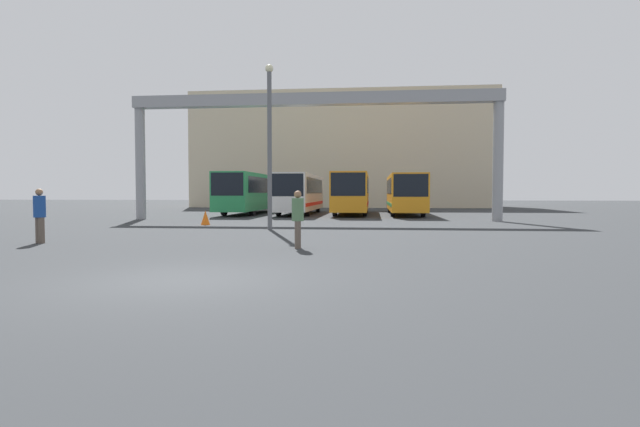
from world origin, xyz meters
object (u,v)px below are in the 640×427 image
Objects in this scene: bus_slot_3 at (405,192)px; lamp_post at (270,140)px; traffic_cone at (205,218)px; pedestrian_mid_right at (40,214)px; pedestrian_near_left at (298,218)px; bus_slot_0 at (250,191)px; bus_slot_2 at (352,191)px; bus_slot_1 at (300,192)px.

lamp_post reaches higher than bus_slot_3.
pedestrian_mid_right is at bearing -103.49° from traffic_cone.
pedestrian_near_left is (8.68, -0.59, -0.04)m from pedestrian_mid_right.
traffic_cone is at bearing -129.39° from bus_slot_3.
bus_slot_2 is at bearing -0.55° from bus_slot_0.
pedestrian_mid_right is (-5.27, -22.99, -0.79)m from bus_slot_1.
bus_slot_0 is 8.07m from bus_slot_2.
bus_slot_3 is at bearing -2.58° from bus_slot_2.
pedestrian_near_left is (7.44, -23.91, -0.87)m from bus_slot_0.
traffic_cone is 0.10× the size of lamp_post.
pedestrian_mid_right is at bearing -93.05° from bus_slot_0.
bus_slot_3 is (12.10, -0.26, -0.08)m from bus_slot_0.
bus_slot_1 is (4.03, -0.33, -0.05)m from bus_slot_0.
pedestrian_near_left reaches higher than traffic_cone.
bus_slot_0 reaches higher than traffic_cone.
pedestrian_near_left is at bearing -81.78° from bus_slot_1.
pedestrian_near_left is at bearing -101.15° from bus_slot_3.
pedestrian_mid_right is at bearing -102.92° from bus_slot_1.
traffic_cone is (-7.00, -13.62, -1.40)m from bus_slot_2.
bus_slot_0 is 1.04× the size of bus_slot_3.
bus_slot_0 is 6.93× the size of pedestrian_mid_right.
traffic_cone is at bearing 103.04° from pedestrian_mid_right.
bus_slot_2 is 16.54× the size of traffic_cone.
bus_slot_1 is 23.60m from pedestrian_mid_right.
pedestrian_mid_right is 9.71m from lamp_post.
bus_slot_3 is 17.95m from lamp_post.
bus_slot_0 is at bearing 113.49° from pedestrian_mid_right.
pedestrian_mid_right is (-9.31, -23.24, -0.82)m from bus_slot_2.
bus_slot_0 is 13.81m from traffic_cone.
bus_slot_3 is at bearing 0.52° from bus_slot_1.
bus_slot_0 is at bearing 8.57° from pedestrian_near_left.
bus_slot_0 is 4.05m from bus_slot_1.
lamp_post is (-7.03, -16.36, 2.32)m from bus_slot_3.
bus_slot_2 is at bearing 3.61° from bus_slot_1.
traffic_cone is (1.07, -13.69, -1.42)m from bus_slot_0.
bus_slot_1 is 4.04m from bus_slot_2.
bus_slot_2 is 6.84× the size of pedestrian_mid_right.
bus_slot_1 is 23.84m from pedestrian_near_left.
bus_slot_3 reaches higher than pedestrian_mid_right.
bus_slot_1 is at bearing -176.39° from bus_slot_2.
bus_slot_3 is (4.03, -0.18, -0.06)m from bus_slot_2.
bus_slot_3 is at bearing 50.61° from traffic_cone.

